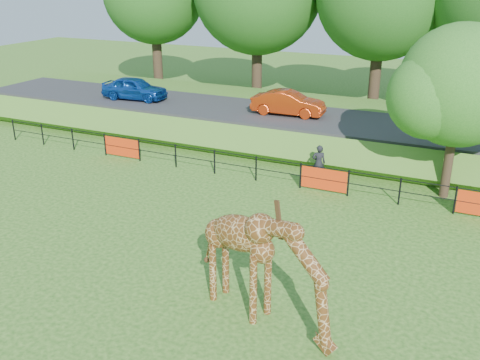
{
  "coord_description": "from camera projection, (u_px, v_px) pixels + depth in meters",
  "views": [
    {
      "loc": [
        8.4,
        -11.7,
        8.48
      ],
      "look_at": [
        1.49,
        3.17,
        2.0
      ],
      "focal_mm": 40.0,
      "sensor_mm": 36.0,
      "label": 1
    }
  ],
  "objects": [
    {
      "name": "ground",
      "position": [
        152.0,
        268.0,
        16.28
      ],
      "size": [
        90.0,
        90.0,
        0.0
      ],
      "primitive_type": "plane",
      "color": "#215214",
      "rests_on": "ground"
    },
    {
      "name": "embankment",
      "position": [
        310.0,
        124.0,
        29.11
      ],
      "size": [
        40.0,
        9.0,
        1.3
      ],
      "primitive_type": "cube",
      "color": "#215214",
      "rests_on": "ground"
    },
    {
      "name": "car_blue",
      "position": [
        135.0,
        88.0,
        30.91
      ],
      "size": [
        3.94,
        1.88,
        1.3
      ],
      "primitive_type": "imported",
      "rotation": [
        0.0,
        0.0,
        1.66
      ],
      "color": "#154DB1",
      "rests_on": "road"
    },
    {
      "name": "visitor",
      "position": [
        319.0,
        163.0,
        22.79
      ],
      "size": [
        0.67,
        0.56,
        1.57
      ],
      "primitive_type": "imported",
      "rotation": [
        0.0,
        0.0,
        3.51
      ],
      "color": "black",
      "rests_on": "ground"
    },
    {
      "name": "giraffe",
      "position": [
        265.0,
        268.0,
        13.31
      ],
      "size": [
        4.35,
        2.11,
        3.09
      ],
      "primitive_type": null,
      "rotation": [
        0.0,
        0.0,
        -0.32
      ],
      "color": "#583112",
      "rests_on": "ground"
    },
    {
      "name": "tree_east",
      "position": [
        462.0,
        91.0,
        19.85
      ],
      "size": [
        5.4,
        4.71,
        6.76
      ],
      "color": "black",
      "rests_on": "ground"
    },
    {
      "name": "perimeter_fence",
      "position": [
        256.0,
        169.0,
        22.82
      ],
      "size": [
        28.07,
        0.1,
        1.1
      ],
      "primitive_type": null,
      "color": "black",
      "rests_on": "ground"
    },
    {
      "name": "car_red",
      "position": [
        288.0,
        103.0,
        27.61
      ],
      "size": [
        3.85,
        1.52,
        1.25
      ],
      "primitive_type": "imported",
      "rotation": [
        0.0,
        0.0,
        1.62
      ],
      "color": "#BD340D",
      "rests_on": "road"
    },
    {
      "name": "road",
      "position": [
        302.0,
        117.0,
        27.58
      ],
      "size": [
        40.0,
        5.0,
        0.12
      ],
      "primitive_type": "cube",
      "color": "#29292B",
      "rests_on": "embankment"
    }
  ]
}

